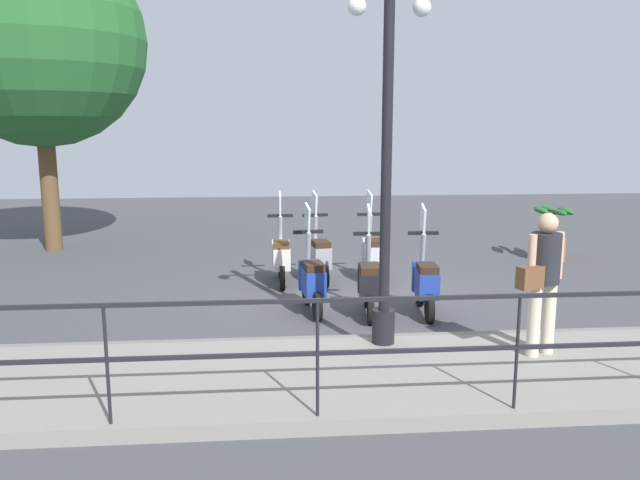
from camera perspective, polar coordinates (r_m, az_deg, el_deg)
ground_plane at (r=9.75m, az=3.04°, el=-5.38°), size 28.00×28.00×0.00m
promenade_walkway at (r=6.79m, az=6.72°, el=-12.04°), size 2.20×20.00×0.15m
fence_railing at (r=5.54m, az=9.07°, el=-8.16°), size 0.04×16.03×1.07m
lamp_post_near at (r=7.04m, az=6.06°, el=5.31°), size 0.26×0.90×4.26m
pedestrian_with_bag at (r=7.20m, az=19.75°, el=-2.88°), size 0.47×0.61×1.59m
tree_large at (r=14.52m, az=-24.39°, el=16.27°), size 4.34×4.34×6.53m
potted_palm at (r=13.18m, az=20.40°, el=0.15°), size 1.06×0.66×1.05m
scooter_near_0 at (r=8.97m, az=9.59°, el=-3.74°), size 1.23×0.44×1.54m
scooter_near_1 at (r=8.82m, az=4.51°, el=-3.87°), size 1.23×0.44×1.54m
scooter_near_2 at (r=8.94m, az=-0.76°, el=-3.63°), size 1.23×0.44×1.54m
scooter_far_0 at (r=10.73m, az=4.88°, el=-1.27°), size 1.23×0.44×1.54m
scooter_far_1 at (r=10.59m, az=-0.11°, el=-1.39°), size 1.23×0.46×1.54m
scooter_far_2 at (r=10.54m, az=-3.57°, el=-1.47°), size 1.23×0.44×1.54m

